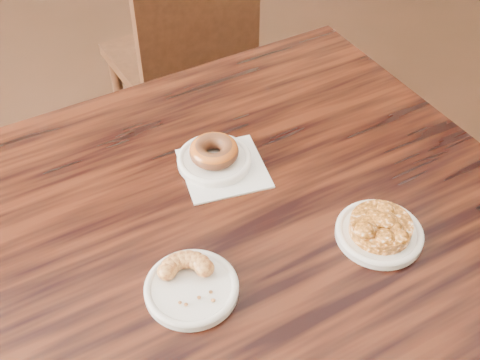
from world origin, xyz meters
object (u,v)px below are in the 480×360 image
object	(u,v)px
apple_fritter	(381,225)
cruller_fragment	(191,281)
chair_far	(177,60)
glazed_donut	(214,151)
cafe_table	(257,339)

from	to	relation	value
apple_fritter	cruller_fragment	xyz separation A→B (m)	(-0.33, -0.02, -0.00)
chair_far	glazed_donut	xyz separation A→B (m)	(-0.08, -0.83, 0.33)
cafe_table	chair_far	xyz separation A→B (m)	(0.04, 1.00, 0.08)
cafe_table	apple_fritter	bearing A→B (deg)	-36.44
chair_far	apple_fritter	xyz separation A→B (m)	(0.14, -1.08, 0.33)
chair_far	glazed_donut	bearing A→B (deg)	69.61
glazed_donut	cruller_fragment	distance (m)	0.29
apple_fritter	glazed_donut	bearing A→B (deg)	131.32
chair_far	cruller_fragment	bearing A→B (deg)	65.45
glazed_donut	apple_fritter	distance (m)	0.34
cafe_table	glazed_donut	bearing A→B (deg)	89.38
glazed_donut	cafe_table	bearing A→B (deg)	-77.50
chair_far	apple_fritter	world-z (taller)	chair_far
chair_far	cruller_fragment	distance (m)	1.16
apple_fritter	cruller_fragment	bearing A→B (deg)	-176.49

